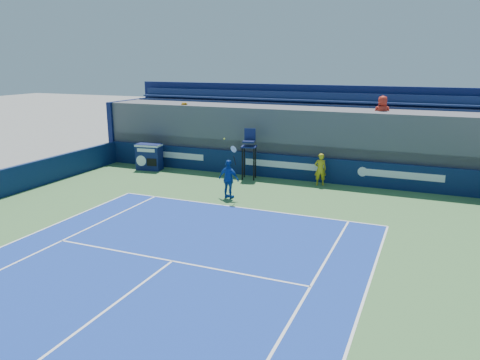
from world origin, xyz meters
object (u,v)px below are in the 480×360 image
at_px(match_clock, 149,156).
at_px(umpire_chair, 249,148).
at_px(ball_person, 320,169).
at_px(tennis_player, 229,179).

relative_size(match_clock, umpire_chair, 0.57).
height_order(match_clock, umpire_chair, umpire_chair).
distance_m(match_clock, umpire_chair, 5.70).
height_order(ball_person, umpire_chair, umpire_chair).
relative_size(match_clock, tennis_player, 0.55).
bearing_deg(umpire_chair, tennis_player, -82.40).
height_order(ball_person, match_clock, ball_person).
bearing_deg(tennis_player, umpire_chair, 97.60).
bearing_deg(match_clock, tennis_player, -28.04).
distance_m(ball_person, umpire_chair, 3.60).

